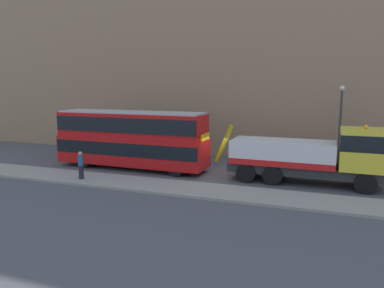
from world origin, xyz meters
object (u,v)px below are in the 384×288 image
recovery_tow_truck (313,155)px  pedestrian_onlooker (81,166)px  double_decker_bus (131,137)px  street_lamp (340,120)px

recovery_tow_truck → pedestrian_onlooker: 14.05m
recovery_tow_truck → double_decker_bus: double_decker_bus is taller
double_decker_bus → street_lamp: bearing=20.9°
double_decker_bus → pedestrian_onlooker: (-1.16, -4.22, -1.25)m
pedestrian_onlooker → street_lamp: bearing=2.3°
double_decker_bus → pedestrian_onlooker: size_ratio=6.48×
recovery_tow_truck → double_decker_bus: (-12.22, 0.01, 0.47)m
street_lamp → pedestrian_onlooker: bearing=-148.5°
recovery_tow_truck → pedestrian_onlooker: bearing=-161.4°
pedestrian_onlooker → street_lamp: street_lamp is taller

